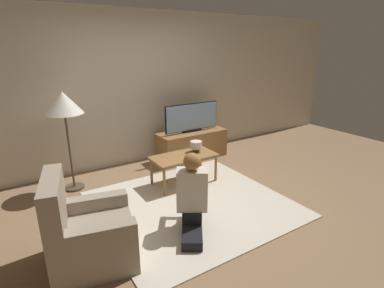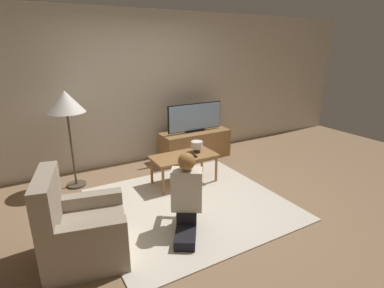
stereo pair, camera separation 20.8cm
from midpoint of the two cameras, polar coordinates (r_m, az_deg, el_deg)
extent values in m
plane|color=#896B4C|center=(4.08, 1.14, -11.46)|extent=(10.00, 10.00, 0.00)
cube|color=beige|center=(5.34, -9.63, 10.26)|extent=(10.00, 0.06, 2.60)
cube|color=beige|center=(4.08, 1.14, -11.36)|extent=(2.39, 2.26, 0.02)
cube|color=olive|center=(5.59, 1.66, -0.13)|extent=(1.29, 0.48, 0.51)
cube|color=black|center=(5.51, 1.68, 2.59)|extent=(0.37, 0.08, 0.04)
cube|color=black|center=(5.45, 1.66, 5.17)|extent=(1.09, 0.03, 0.50)
cube|color=#8CB2E0|center=(5.45, 1.71, 5.16)|extent=(1.06, 0.04, 0.47)
cube|color=olive|center=(4.49, -0.20, -2.40)|extent=(0.97, 0.50, 0.04)
cylinder|color=olive|center=(4.22, -4.10, -7.22)|extent=(0.04, 0.04, 0.42)
cylinder|color=olive|center=(4.64, 5.90, -4.83)|extent=(0.04, 0.04, 0.42)
cylinder|color=olive|center=(4.57, -6.39, -5.23)|extent=(0.04, 0.04, 0.42)
cylinder|color=olive|center=(4.96, 3.11, -3.20)|extent=(0.04, 0.04, 0.42)
cylinder|color=#4C4233|center=(4.87, -19.99, -7.28)|extent=(0.28, 0.28, 0.03)
cylinder|color=#4C4233|center=(4.62, -20.91, 0.55)|extent=(0.03, 0.03, 1.36)
cone|color=silver|center=(4.49, -21.74, 7.52)|extent=(0.52, 0.52, 0.31)
cube|color=gray|center=(3.23, -17.52, -16.94)|extent=(0.89, 0.87, 0.41)
cube|color=gray|center=(3.03, -24.07, -10.07)|extent=(0.31, 0.74, 0.52)
cube|color=gray|center=(2.96, -17.60, -19.04)|extent=(0.77, 0.30, 0.55)
cube|color=gray|center=(3.44, -17.68, -13.23)|extent=(0.77, 0.30, 0.55)
cube|color=black|center=(3.41, 0.64, -16.66)|extent=(0.45, 0.53, 0.11)
cube|color=black|center=(3.51, 0.77, -13.15)|extent=(0.31, 0.32, 0.14)
cube|color=beige|center=(3.36, 0.79, -8.68)|extent=(0.39, 0.35, 0.47)
sphere|color=tan|center=(3.22, 0.82, -3.45)|extent=(0.18, 0.18, 0.18)
sphere|color=#9E6B38|center=(3.20, 0.81, -3.35)|extent=(0.19, 0.19, 0.19)
cube|color=black|center=(3.68, 1.01, -5.73)|extent=(0.13, 0.11, 0.04)
cylinder|color=beige|center=(3.57, 2.59, -6.54)|extent=(0.22, 0.29, 0.07)
cylinder|color=beige|center=(3.58, -0.70, -6.48)|extent=(0.22, 0.29, 0.07)
cylinder|color=#4C3823|center=(4.63, 2.20, -1.16)|extent=(0.10, 0.10, 0.06)
cylinder|color=silver|center=(4.60, 2.21, -0.16)|extent=(0.18, 0.18, 0.11)
cube|color=black|center=(4.46, 1.71, -2.21)|extent=(0.04, 0.15, 0.02)
camera|label=1|loc=(0.10, -88.64, 0.45)|focal=28.00mm
camera|label=2|loc=(0.10, 91.36, -0.45)|focal=28.00mm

